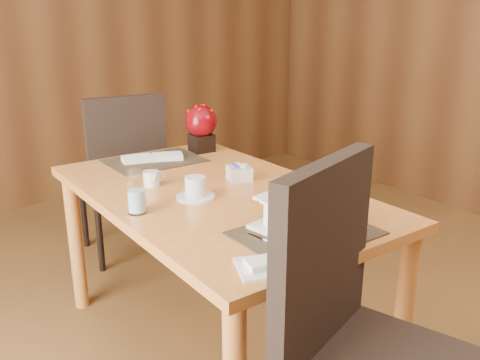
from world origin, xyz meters
TOP-DOWN VIEW (x-y plane):
  - back_wall at (0.00, 3.00)m, footprint 5.00×0.02m
  - dining_table at (0.00, 0.60)m, footprint 0.90×1.50m
  - placemat_near at (0.00, 0.05)m, footprint 0.45×0.33m
  - placemat_far at (0.00, 1.15)m, footprint 0.45×0.33m
  - soup_setting at (0.03, 0.07)m, footprint 0.33×0.33m
  - coffee_cup at (-0.11, 0.57)m, footprint 0.16×0.16m
  - water_glass at (-0.37, 0.55)m, footprint 0.08×0.08m
  - creamer_jug at (-0.19, 0.81)m, footprint 0.09×0.09m
  - sugar_caddy at (0.17, 0.66)m, footprint 0.13×0.13m
  - berry_decor at (0.30, 1.18)m, footprint 0.17×0.17m
  - napkins_far at (0.00, 1.15)m, footprint 0.31×0.20m
  - bread_plate at (-0.27, -0.06)m, footprint 0.19×0.19m
  - near_chair at (-0.11, -0.31)m, footprint 0.63×0.63m
  - far_chair at (0.05, 1.68)m, footprint 0.53×0.53m

SIDE VIEW (x-z plane):
  - far_chair at x=0.05m, z-range 0.06..1.09m
  - near_chair at x=-0.11m, z-range 0.07..1.15m
  - dining_table at x=0.00m, z-range 0.28..1.03m
  - placemat_near at x=0.00m, z-range 0.75..0.76m
  - placemat_far at x=0.00m, z-range 0.75..0.76m
  - bread_plate at x=-0.27m, z-range 0.75..0.76m
  - napkins_far at x=0.00m, z-range 0.76..0.78m
  - sugar_caddy at x=0.17m, z-range 0.75..0.81m
  - creamer_jug at x=-0.19m, z-range 0.75..0.81m
  - coffee_cup at x=-0.11m, z-range 0.74..0.83m
  - soup_setting at x=0.03m, z-range 0.75..0.87m
  - water_glass at x=-0.37m, z-range 0.75..0.91m
  - berry_decor at x=0.30m, z-range 0.77..1.01m
  - back_wall at x=0.00m, z-range 0.00..2.80m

